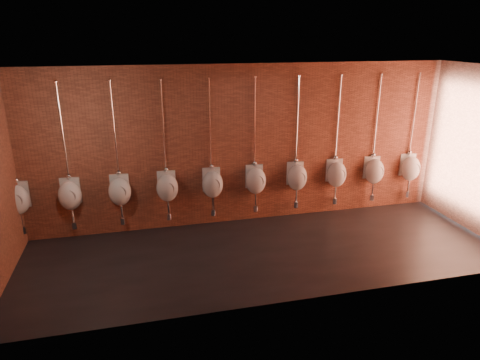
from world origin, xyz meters
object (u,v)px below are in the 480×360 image
object	(u,v)px
urinal_4	(213,183)
urinal_6	(297,177)
urinal_2	(120,191)
urinal_7	(336,174)
urinal_1	(70,195)
urinal_3	(167,187)
urinal_9	(410,168)
urinal_8	(374,171)
urinal_0	(18,199)
urinal_5	(256,180)

from	to	relation	value
urinal_4	urinal_6	size ratio (longest dim) A/B	1.00
urinal_2	urinal_6	world-z (taller)	same
urinal_7	urinal_1	bearing A→B (deg)	180.00
urinal_3	urinal_7	bearing A→B (deg)	0.00
urinal_3	urinal_2	bearing A→B (deg)	180.00
urinal_7	urinal_9	bearing A→B (deg)	0.00
urinal_2	urinal_4	size ratio (longest dim) A/B	1.00
urinal_2	urinal_8	bearing A→B (deg)	0.00
urinal_4	urinal_7	distance (m)	2.67
urinal_1	urinal_9	size ratio (longest dim) A/B	1.00
urinal_1	urinal_4	size ratio (longest dim) A/B	1.00
urinal_2	urinal_4	xyz separation A→B (m)	(1.78, 0.00, 0.00)
urinal_1	urinal_8	size ratio (longest dim) A/B	1.00
urinal_0	urinal_1	world-z (taller)	same
urinal_4	urinal_8	world-z (taller)	same
urinal_1	urinal_2	xyz separation A→B (m)	(0.89, 0.00, 0.00)
urinal_7	urinal_8	xyz separation A→B (m)	(0.89, 0.00, 0.00)
urinal_7	urinal_8	world-z (taller)	same
urinal_3	urinal_9	xyz separation A→B (m)	(5.34, 0.00, 0.00)
urinal_7	urinal_5	bearing A→B (deg)	180.00
urinal_2	urinal_6	bearing A→B (deg)	0.00
urinal_7	urinal_3	bearing A→B (deg)	180.00
urinal_8	urinal_6	bearing A→B (deg)	180.00
urinal_0	urinal_3	bearing A→B (deg)	0.00
urinal_3	urinal_7	world-z (taller)	same
urinal_2	urinal_5	size ratio (longest dim) A/B	1.00
urinal_4	urinal_9	distance (m)	4.45
urinal_4	urinal_0	bearing A→B (deg)	180.00
urinal_0	urinal_7	world-z (taller)	same
urinal_5	urinal_3	bearing A→B (deg)	180.00
urinal_4	urinal_6	xyz separation A→B (m)	(1.78, 0.00, 0.00)
urinal_4	urinal_5	bearing A→B (deg)	0.00
urinal_0	urinal_5	size ratio (longest dim) A/B	1.00
urinal_9	urinal_6	bearing A→B (deg)	180.00
urinal_3	urinal_6	world-z (taller)	same
urinal_4	urinal_7	size ratio (longest dim) A/B	1.00
urinal_1	urinal_8	world-z (taller)	same
urinal_7	urinal_9	xyz separation A→B (m)	(1.78, 0.00, 0.00)
urinal_4	urinal_5	size ratio (longest dim) A/B	1.00
urinal_9	urinal_3	bearing A→B (deg)	180.00
urinal_0	urinal_5	bearing A→B (deg)	0.00
urinal_3	urinal_8	distance (m)	4.45
urinal_2	urinal_3	world-z (taller)	same
urinal_4	urinal_2	bearing A→B (deg)	180.00
urinal_8	urinal_4	bearing A→B (deg)	180.00
urinal_0	urinal_7	bearing A→B (deg)	0.00
urinal_2	urinal_1	bearing A→B (deg)	180.00
urinal_6	urinal_8	world-z (taller)	same
urinal_0	urinal_2	size ratio (longest dim) A/B	1.00
urinal_1	urinal_6	bearing A→B (deg)	0.00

